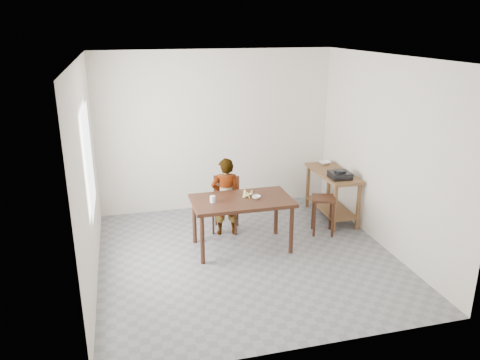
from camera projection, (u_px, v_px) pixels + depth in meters
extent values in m
cube|color=slate|center=(247.00, 258.00, 6.52)|extent=(4.00, 4.00, 0.04)
cube|color=white|center=(248.00, 55.00, 5.64)|extent=(4.00, 4.00, 0.04)
cube|color=white|center=(216.00, 131.00, 7.93)|extent=(4.00, 0.04, 2.70)
cube|color=white|center=(307.00, 226.00, 4.23)|extent=(4.00, 0.04, 2.70)
cube|color=white|center=(85.00, 176.00, 5.60)|extent=(0.04, 4.00, 2.70)
cube|color=white|center=(386.00, 154.00, 6.56)|extent=(0.04, 4.00, 2.70)
cube|color=white|center=(89.00, 159.00, 5.75)|extent=(0.02, 1.10, 1.30)
imported|color=white|center=(226.00, 197.00, 7.05)|extent=(0.47, 0.34, 1.21)
cylinder|color=white|center=(213.00, 199.00, 6.42)|extent=(0.09, 0.09, 0.09)
imported|color=white|center=(256.00, 197.00, 6.57)|extent=(0.12, 0.12, 0.04)
imported|color=white|center=(324.00, 163.00, 7.98)|extent=(0.24, 0.24, 0.05)
cube|color=black|center=(340.00, 175.00, 7.25)|extent=(0.31, 0.31, 0.10)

